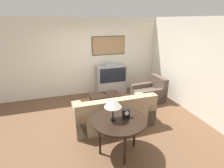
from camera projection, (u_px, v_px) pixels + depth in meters
name	position (u px, v px, depth m)	size (l,w,h in m)	color
ground_plane	(104.00, 121.00, 4.78)	(12.00, 12.00, 0.00)	brown
wall_back	(88.00, 57.00, 6.21)	(12.00, 0.10, 2.70)	silver
wall_right	(191.00, 66.00, 5.06)	(0.06, 12.00, 2.70)	silver
area_rug	(110.00, 107.00, 5.55)	(1.96, 1.67, 0.01)	#99704C
tv	(111.00, 79.00, 6.41)	(1.05, 0.49, 1.16)	#9E9EA3
couch	(114.00, 114.00, 4.53)	(2.04, 0.88, 0.87)	#9E8466
armchair	(149.00, 93.00, 5.93)	(1.00, 0.85, 0.82)	brown
coffee_table	(105.00, 96.00, 5.46)	(0.94, 0.53, 0.43)	black
console_table	(119.00, 122.00, 3.44)	(1.09, 1.09, 0.79)	black
table_lamp	(113.00, 102.00, 3.27)	(0.33, 0.33, 0.48)	black
mantel_clock	(126.00, 113.00, 3.44)	(0.13, 0.10, 0.18)	black
remote	(104.00, 93.00, 5.53)	(0.12, 0.16, 0.02)	black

